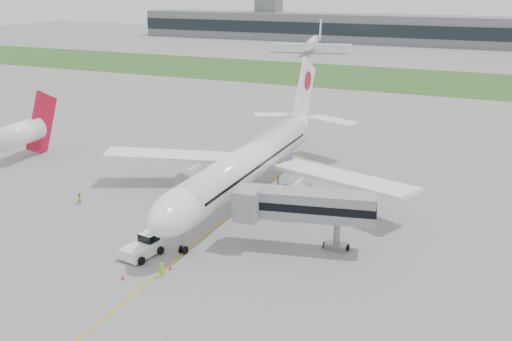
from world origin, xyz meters
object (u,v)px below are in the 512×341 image
at_px(pushback_tug, 144,246).
at_px(neighbor_aircraft, 23,132).
at_px(airliner, 252,160).
at_px(jet_bridge, 301,206).
at_px(ground_crew_near, 162,270).

relative_size(pushback_tug, neighbor_aircraft, 0.34).
distance_m(airliner, pushback_tug, 22.85).
relative_size(airliner, neighbor_aircraft, 3.63).
bearing_deg(airliner, jet_bridge, -47.85).
height_order(airliner, pushback_tug, airliner).
distance_m(jet_bridge, ground_crew_near, 17.37).
height_order(pushback_tug, ground_crew_near, pushback_tug).
bearing_deg(neighbor_aircraft, ground_crew_near, -36.12).
height_order(pushback_tug, neighbor_aircraft, neighbor_aircraft).
bearing_deg(pushback_tug, ground_crew_near, -27.88).
relative_size(airliner, ground_crew_near, 30.28).
xyz_separation_m(pushback_tug, jet_bridge, (15.96, 8.75, 4.35)).
bearing_deg(jet_bridge, neighbor_aircraft, 153.92).
bearing_deg(neighbor_aircraft, airliner, -7.08).
bearing_deg(jet_bridge, pushback_tug, -162.73).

